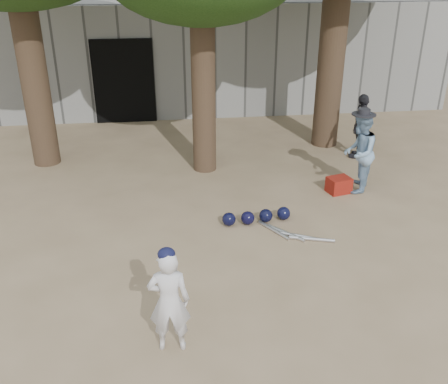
{
  "coord_description": "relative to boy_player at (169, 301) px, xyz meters",
  "views": [
    {
      "loc": [
        -0.25,
        -5.61,
        4.11
      ],
      "look_at": [
        0.6,
        1.0,
        0.95
      ],
      "focal_mm": 40.0,
      "sensor_mm": 36.0,
      "label": 1
    }
  ],
  "objects": [
    {
      "name": "ground",
      "position": [
        0.28,
        1.1,
        -0.65
      ],
      "size": [
        70.0,
        70.0,
        0.0
      ],
      "primitive_type": "plane",
      "color": "#937C5E",
      "rests_on": "ground"
    },
    {
      "name": "boy_player",
      "position": [
        0.0,
        0.0,
        0.0
      ],
      "size": [
        0.49,
        0.34,
        1.29
      ],
      "primitive_type": "imported",
      "rotation": [
        0.0,
        0.0,
        3.08
      ],
      "color": "silver",
      "rests_on": "ground"
    },
    {
      "name": "spectator_blue",
      "position": [
        3.66,
        3.85,
        0.13
      ],
      "size": [
        0.87,
        0.94,
        1.55
      ],
      "primitive_type": "imported",
      "rotation": [
        0.0,
        0.0,
        4.23
      ],
      "color": "#80A4C6",
      "rests_on": "ground"
    },
    {
      "name": "spectator_dark",
      "position": [
        4.37,
        5.55,
        0.07
      ],
      "size": [
        0.81,
        0.87,
        1.44
      ],
      "primitive_type": "imported",
      "rotation": [
        0.0,
        0.0,
        4.01
      ],
      "color": "black",
      "rests_on": "ground"
    },
    {
      "name": "red_bag",
      "position": [
        3.32,
        3.8,
        -0.5
      ],
      "size": [
        0.49,
        0.42,
        0.3
      ],
      "primitive_type": "cube",
      "rotation": [
        0.0,
        0.0,
        0.26
      ],
      "color": "maroon",
      "rests_on": "ground"
    },
    {
      "name": "back_building",
      "position": [
        0.28,
        11.43,
        0.85
      ],
      "size": [
        16.0,
        5.24,
        3.0
      ],
      "color": "gray",
      "rests_on": "ground"
    },
    {
      "name": "helmet_row",
      "position": [
        1.53,
        2.81,
        -0.53
      ],
      "size": [
        1.19,
        0.32,
        0.23
      ],
      "color": "black",
      "rests_on": "ground"
    },
    {
      "name": "bat_pile",
      "position": [
        2.03,
        2.29,
        -0.62
      ],
      "size": [
        1.1,
        0.82,
        0.06
      ],
      "color": "silver",
      "rests_on": "ground"
    }
  ]
}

